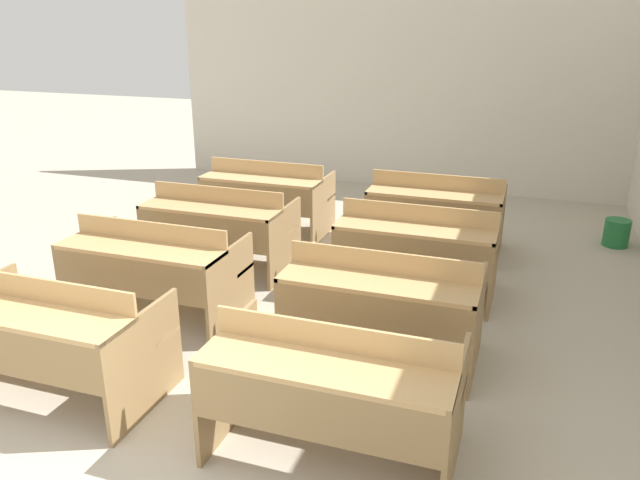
# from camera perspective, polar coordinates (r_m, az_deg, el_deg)

# --- Properties ---
(wall_back) EXTENTS (6.38, 0.06, 2.74)m
(wall_back) POSITION_cam_1_polar(r_m,az_deg,el_deg) (8.91, 6.79, 13.54)
(wall_back) COLOR beige
(wall_back) RESTS_ON ground_plane
(bench_front_left) EXTENTS (1.33, 0.78, 0.82)m
(bench_front_left) POSITION_cam_1_polar(r_m,az_deg,el_deg) (4.30, -23.47, -7.79)
(bench_front_left) COLOR #93744A
(bench_front_left) RESTS_ON ground_plane
(bench_front_right) EXTENTS (1.33, 0.78, 0.82)m
(bench_front_right) POSITION_cam_1_polar(r_m,az_deg,el_deg) (3.44, 1.20, -13.17)
(bench_front_right) COLOR #93744A
(bench_front_right) RESTS_ON ground_plane
(bench_second_left) EXTENTS (1.33, 0.78, 0.82)m
(bench_second_left) POSITION_cam_1_polar(r_m,az_deg,el_deg) (5.13, -14.96, -2.33)
(bench_second_left) COLOR #94764C
(bench_second_left) RESTS_ON ground_plane
(bench_second_right) EXTENTS (1.33, 0.78, 0.82)m
(bench_second_right) POSITION_cam_1_polar(r_m,az_deg,el_deg) (4.39, 5.69, -5.57)
(bench_second_right) COLOR olive
(bench_second_right) RESTS_ON ground_plane
(bench_third_left) EXTENTS (1.33, 0.78, 0.82)m
(bench_third_left) POSITION_cam_1_polar(r_m,az_deg,el_deg) (6.02, -9.20, 1.40)
(bench_third_left) COLOR #94754B
(bench_third_left) RESTS_ON ground_plane
(bench_third_right) EXTENTS (1.33, 0.78, 0.82)m
(bench_third_right) POSITION_cam_1_polar(r_m,az_deg,el_deg) (5.45, 8.86, -0.55)
(bench_third_right) COLOR #94754B
(bench_third_right) RESTS_ON ground_plane
(bench_back_left) EXTENTS (1.33, 0.78, 0.82)m
(bench_back_left) POSITION_cam_1_polar(r_m,az_deg,el_deg) (7.00, -4.89, 4.23)
(bench_back_left) COLOR #9A7C51
(bench_back_left) RESTS_ON ground_plane
(bench_back_right) EXTENTS (1.33, 0.78, 0.82)m
(bench_back_right) POSITION_cam_1_polar(r_m,az_deg,el_deg) (6.51, 10.53, 2.75)
(bench_back_right) COLOR #93744A
(bench_back_right) RESTS_ON ground_plane
(wastepaper_bin) EXTENTS (0.26, 0.26, 0.29)m
(wastepaper_bin) POSITION_cam_1_polar(r_m,az_deg,el_deg) (7.36, 25.48, 0.60)
(wastepaper_bin) COLOR #1E6B33
(wastepaper_bin) RESTS_ON ground_plane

